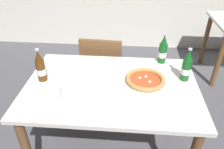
{
  "coord_description": "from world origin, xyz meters",
  "views": [
    {
      "loc": [
        0.1,
        -1.23,
        1.65
      ],
      "look_at": [
        0.0,
        0.05,
        0.8
      ],
      "focal_mm": 35.22,
      "sensor_mm": 36.0,
      "label": 1
    }
  ],
  "objects_px": {
    "beer_bottle_center": "(186,67)",
    "beer_bottle_right": "(163,51)",
    "pizza_margherita_near": "(145,80)",
    "beer_bottle_left": "(41,67)",
    "napkin_with_cutlery": "(82,75)",
    "dining_table_main": "(111,97)",
    "paper_cup": "(66,91)",
    "chair_behind_table": "(103,70)"
  },
  "relations": [
    {
      "from": "paper_cup",
      "to": "beer_bottle_right",
      "type": "bearing_deg",
      "value": 37.2
    },
    {
      "from": "dining_table_main",
      "to": "beer_bottle_left",
      "type": "distance_m",
      "value": 0.54
    },
    {
      "from": "napkin_with_cutlery",
      "to": "beer_bottle_left",
      "type": "bearing_deg",
      "value": -163.66
    },
    {
      "from": "chair_behind_table",
      "to": "pizza_margherita_near",
      "type": "bearing_deg",
      "value": 126.91
    },
    {
      "from": "beer_bottle_left",
      "to": "chair_behind_table",
      "type": "bearing_deg",
      "value": 58.56
    },
    {
      "from": "chair_behind_table",
      "to": "paper_cup",
      "type": "height_order",
      "value": "chair_behind_table"
    },
    {
      "from": "dining_table_main",
      "to": "beer_bottle_center",
      "type": "relative_size",
      "value": 4.86
    },
    {
      "from": "beer_bottle_right",
      "to": "paper_cup",
      "type": "relative_size",
      "value": 2.6
    },
    {
      "from": "paper_cup",
      "to": "beer_bottle_left",
      "type": "bearing_deg",
      "value": 140.75
    },
    {
      "from": "dining_table_main",
      "to": "beer_bottle_right",
      "type": "bearing_deg",
      "value": 42.08
    },
    {
      "from": "chair_behind_table",
      "to": "beer_bottle_center",
      "type": "height_order",
      "value": "beer_bottle_center"
    },
    {
      "from": "beer_bottle_left",
      "to": "dining_table_main",
      "type": "bearing_deg",
      "value": -2.11
    },
    {
      "from": "dining_table_main",
      "to": "chair_behind_table",
      "type": "xyz_separation_m",
      "value": [
        -0.13,
        0.61,
        -0.15
      ]
    },
    {
      "from": "dining_table_main",
      "to": "beer_bottle_right",
      "type": "relative_size",
      "value": 4.86
    },
    {
      "from": "chair_behind_table",
      "to": "napkin_with_cutlery",
      "type": "xyz_separation_m",
      "value": [
        -0.09,
        -0.51,
        0.27
      ]
    },
    {
      "from": "dining_table_main",
      "to": "beer_bottle_left",
      "type": "relative_size",
      "value": 4.86
    },
    {
      "from": "chair_behind_table",
      "to": "pizza_margherita_near",
      "type": "height_order",
      "value": "chair_behind_table"
    },
    {
      "from": "chair_behind_table",
      "to": "beer_bottle_right",
      "type": "relative_size",
      "value": 3.44
    },
    {
      "from": "pizza_margherita_near",
      "to": "beer_bottle_right",
      "type": "height_order",
      "value": "beer_bottle_right"
    },
    {
      "from": "pizza_margherita_near",
      "to": "beer_bottle_left",
      "type": "bearing_deg",
      "value": -178.14
    },
    {
      "from": "beer_bottle_left",
      "to": "beer_bottle_center",
      "type": "xyz_separation_m",
      "value": [
        1.01,
        0.09,
        0.0
      ]
    },
    {
      "from": "paper_cup",
      "to": "pizza_margherita_near",
      "type": "bearing_deg",
      "value": 21.22
    },
    {
      "from": "beer_bottle_right",
      "to": "paper_cup",
      "type": "distance_m",
      "value": 0.83
    },
    {
      "from": "napkin_with_cutlery",
      "to": "pizza_margherita_near",
      "type": "bearing_deg",
      "value": -6.8
    },
    {
      "from": "beer_bottle_left",
      "to": "beer_bottle_center",
      "type": "distance_m",
      "value": 1.02
    },
    {
      "from": "beer_bottle_center",
      "to": "beer_bottle_right",
      "type": "relative_size",
      "value": 1.0
    },
    {
      "from": "chair_behind_table",
      "to": "beer_bottle_left",
      "type": "height_order",
      "value": "beer_bottle_left"
    },
    {
      "from": "beer_bottle_right",
      "to": "pizza_margherita_near",
      "type": "bearing_deg",
      "value": -115.75
    },
    {
      "from": "pizza_margherita_near",
      "to": "beer_bottle_right",
      "type": "distance_m",
      "value": 0.34
    },
    {
      "from": "beer_bottle_center",
      "to": "beer_bottle_right",
      "type": "xyz_separation_m",
      "value": [
        -0.14,
        0.24,
        0.0
      ]
    },
    {
      "from": "beer_bottle_center",
      "to": "dining_table_main",
      "type": "bearing_deg",
      "value": -168.33
    },
    {
      "from": "chair_behind_table",
      "to": "beer_bottle_right",
      "type": "distance_m",
      "value": 0.69
    },
    {
      "from": "napkin_with_cutlery",
      "to": "paper_cup",
      "type": "relative_size",
      "value": 1.99
    },
    {
      "from": "pizza_margherita_near",
      "to": "paper_cup",
      "type": "xyz_separation_m",
      "value": [
        -0.51,
        -0.2,
        0.03
      ]
    },
    {
      "from": "chair_behind_table",
      "to": "beer_bottle_center",
      "type": "xyz_separation_m",
      "value": [
        0.65,
        -0.5,
        0.37
      ]
    },
    {
      "from": "dining_table_main",
      "to": "napkin_with_cutlery",
      "type": "height_order",
      "value": "napkin_with_cutlery"
    },
    {
      "from": "beer_bottle_left",
      "to": "napkin_with_cutlery",
      "type": "distance_m",
      "value": 0.3
    },
    {
      "from": "dining_table_main",
      "to": "napkin_with_cutlery",
      "type": "distance_m",
      "value": 0.27
    },
    {
      "from": "dining_table_main",
      "to": "pizza_margherita_near",
      "type": "relative_size",
      "value": 3.98
    },
    {
      "from": "dining_table_main",
      "to": "beer_bottle_center",
      "type": "bearing_deg",
      "value": 11.67
    },
    {
      "from": "pizza_margherita_near",
      "to": "paper_cup",
      "type": "bearing_deg",
      "value": -158.78
    },
    {
      "from": "pizza_margherita_near",
      "to": "napkin_with_cutlery",
      "type": "height_order",
      "value": "pizza_margherita_near"
    }
  ]
}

